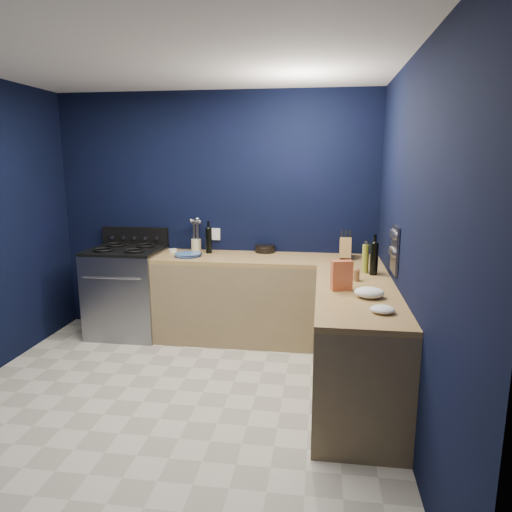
% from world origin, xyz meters
% --- Properties ---
extents(floor, '(3.50, 3.50, 0.02)m').
position_xyz_m(floor, '(0.00, 0.00, -0.01)').
color(floor, beige).
rests_on(floor, ground).
extents(ceiling, '(3.50, 3.50, 0.02)m').
position_xyz_m(ceiling, '(0.00, 0.00, 2.61)').
color(ceiling, silver).
rests_on(ceiling, ground).
extents(wall_back, '(3.50, 0.02, 2.60)m').
position_xyz_m(wall_back, '(0.00, 1.76, 1.30)').
color(wall_back, black).
rests_on(wall_back, ground).
extents(wall_right, '(0.02, 3.50, 2.60)m').
position_xyz_m(wall_right, '(1.76, 0.00, 1.30)').
color(wall_right, black).
rests_on(wall_right, ground).
extents(cab_back, '(2.30, 0.63, 0.86)m').
position_xyz_m(cab_back, '(0.60, 1.44, 0.43)').
color(cab_back, olive).
rests_on(cab_back, floor).
extents(top_back, '(2.30, 0.63, 0.04)m').
position_xyz_m(top_back, '(0.60, 1.44, 0.88)').
color(top_back, brown).
rests_on(top_back, cab_back).
extents(cab_right, '(0.63, 1.67, 0.86)m').
position_xyz_m(cab_right, '(1.44, 0.29, 0.43)').
color(cab_right, olive).
rests_on(cab_right, floor).
extents(top_right, '(0.63, 1.67, 0.04)m').
position_xyz_m(top_right, '(1.44, 0.29, 0.88)').
color(top_right, brown).
rests_on(top_right, cab_right).
extents(gas_range, '(0.76, 0.66, 0.92)m').
position_xyz_m(gas_range, '(-0.93, 1.42, 0.46)').
color(gas_range, gray).
rests_on(gas_range, floor).
extents(oven_door, '(0.59, 0.02, 0.42)m').
position_xyz_m(oven_door, '(-0.93, 1.10, 0.45)').
color(oven_door, black).
rests_on(oven_door, gas_range).
extents(cooktop, '(0.76, 0.66, 0.03)m').
position_xyz_m(cooktop, '(-0.93, 1.42, 0.94)').
color(cooktop, black).
rests_on(cooktop, gas_range).
extents(backguard, '(0.76, 0.06, 0.20)m').
position_xyz_m(backguard, '(-0.93, 1.72, 1.04)').
color(backguard, black).
rests_on(backguard, gas_range).
extents(spice_panel, '(0.02, 0.28, 0.38)m').
position_xyz_m(spice_panel, '(1.74, 0.55, 1.18)').
color(spice_panel, gray).
rests_on(spice_panel, wall_right).
extents(wall_outlet, '(0.09, 0.02, 0.13)m').
position_xyz_m(wall_outlet, '(0.00, 1.74, 1.08)').
color(wall_outlet, white).
rests_on(wall_outlet, wall_back).
extents(plate_stack, '(0.28, 0.28, 0.03)m').
position_xyz_m(plate_stack, '(-0.22, 1.36, 0.92)').
color(plate_stack, '#3C669B').
rests_on(plate_stack, top_back).
extents(ramekin, '(0.11, 0.11, 0.03)m').
position_xyz_m(ramekin, '(-0.45, 1.58, 0.92)').
color(ramekin, white).
rests_on(ramekin, top_back).
extents(utensil_crock, '(0.12, 0.12, 0.14)m').
position_xyz_m(utensil_crock, '(-0.20, 1.64, 0.97)').
color(utensil_crock, beige).
rests_on(utensil_crock, top_back).
extents(wine_bottle_back, '(0.08, 0.08, 0.27)m').
position_xyz_m(wine_bottle_back, '(-0.04, 1.56, 1.03)').
color(wine_bottle_back, black).
rests_on(wine_bottle_back, top_back).
extents(lemon_basket, '(0.22, 0.22, 0.08)m').
position_xyz_m(lemon_basket, '(0.55, 1.69, 0.94)').
color(lemon_basket, black).
rests_on(lemon_basket, top_back).
extents(knife_block, '(0.12, 0.25, 0.25)m').
position_xyz_m(knife_block, '(1.39, 1.46, 1.00)').
color(knife_block, brown).
rests_on(knife_block, top_back).
extents(wine_bottle_right, '(0.09, 0.09, 0.28)m').
position_xyz_m(wine_bottle_right, '(1.61, 0.82, 1.04)').
color(wine_bottle_right, black).
rests_on(wine_bottle_right, top_right).
extents(oil_bottle, '(0.07, 0.07, 0.25)m').
position_xyz_m(oil_bottle, '(1.54, 0.89, 1.03)').
color(oil_bottle, olive).
rests_on(oil_bottle, top_right).
extents(spice_jar_near, '(0.05, 0.05, 0.10)m').
position_xyz_m(spice_jar_near, '(1.45, 0.61, 0.95)').
color(spice_jar_near, olive).
rests_on(spice_jar_near, top_right).
extents(spice_jar_far, '(0.06, 0.06, 0.10)m').
position_xyz_m(spice_jar_far, '(1.44, 0.58, 0.95)').
color(spice_jar_far, olive).
rests_on(spice_jar_far, top_right).
extents(crouton_bag, '(0.17, 0.11, 0.23)m').
position_xyz_m(crouton_bag, '(1.31, 0.29, 1.02)').
color(crouton_bag, red).
rests_on(crouton_bag, top_right).
extents(towel_front, '(0.22, 0.19, 0.08)m').
position_xyz_m(towel_front, '(1.51, 0.12, 0.94)').
color(towel_front, white).
rests_on(towel_front, top_right).
extents(towel_end, '(0.16, 0.15, 0.05)m').
position_xyz_m(towel_end, '(1.56, -0.22, 0.92)').
color(towel_end, white).
rests_on(towel_end, top_right).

